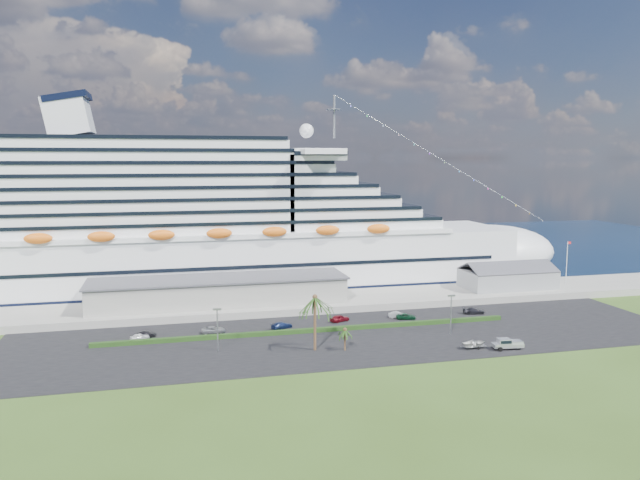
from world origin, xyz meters
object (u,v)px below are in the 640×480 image
object	(u,v)px
parked_car_3	(282,325)
boat_trailer	(475,343)
cruise_ship	(223,230)
pickup_truck	(507,343)

from	to	relation	value
parked_car_3	boat_trailer	xyz separation A→B (m)	(33.43, -22.87, 0.32)
cruise_ship	boat_trailer	world-z (taller)	cruise_ship
parked_car_3	boat_trailer	size ratio (longest dim) A/B	0.91
pickup_truck	boat_trailer	world-z (taller)	pickup_truck
cruise_ship	parked_car_3	distance (m)	47.03
cruise_ship	pickup_truck	xyz separation A→B (m)	(47.38, -68.26, -15.43)
cruise_ship	boat_trailer	bearing A→B (deg)	-57.94
cruise_ship	parked_car_3	xyz separation A→B (m)	(8.15, -43.52, -15.86)
parked_car_3	pickup_truck	world-z (taller)	pickup_truck
boat_trailer	pickup_truck	bearing A→B (deg)	-17.89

